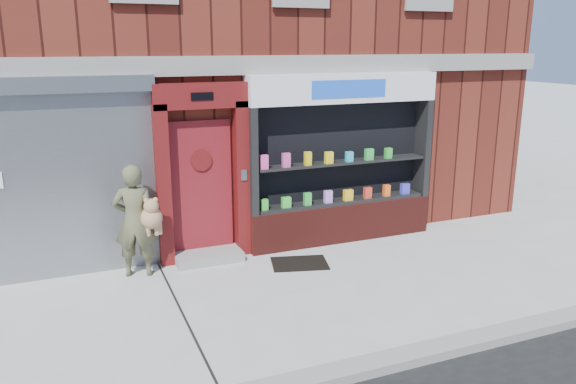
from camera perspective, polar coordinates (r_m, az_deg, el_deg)
ground at (r=8.19m, az=0.14°, el=-10.33°), size 80.00×80.00×0.00m
curb at (r=6.46m, az=7.78°, el=-17.26°), size 60.00×0.30×0.12m
building at (r=13.16m, az=-10.30°, el=16.83°), size 12.00×8.16×8.00m
shutter_bay at (r=8.95m, az=-22.94°, el=2.29°), size 3.10×0.30×3.04m
red_door_bay at (r=9.18m, az=-8.64°, el=1.92°), size 1.52×0.58×2.90m
pharmacy_bay at (r=10.02m, az=5.43°, el=2.60°), size 3.50×0.41×3.00m
woman at (r=8.83m, az=-15.14°, el=-2.80°), size 0.77×0.58×1.75m
doormat at (r=9.23m, az=1.18°, el=-7.25°), size 1.03×0.84×0.02m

